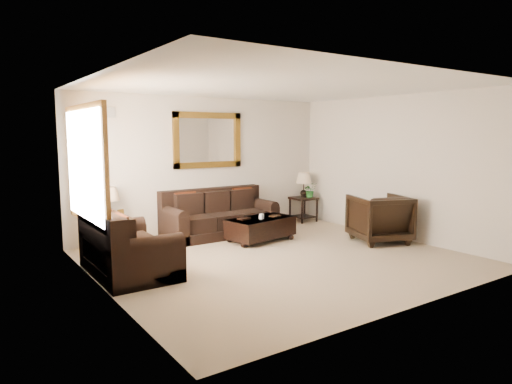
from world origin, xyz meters
TOP-DOWN VIEW (x-y plane):
  - room at (0.00, 0.00)m, footprint 5.51×5.01m
  - window at (-2.70, 0.90)m, footprint 0.07×1.96m
  - mirror at (0.05, 2.47)m, footprint 1.50×0.06m
  - air_vent at (-1.90, 2.48)m, footprint 0.25×0.02m
  - sofa at (0.05, 2.07)m, footprint 2.20×0.95m
  - loveseat at (-2.30, 0.61)m, footprint 0.99×1.66m
  - end_table_left at (-2.01, 2.22)m, footprint 0.48×0.48m
  - end_table_right at (2.34, 2.21)m, footprint 0.51×0.51m
  - coffee_table at (0.44, 1.18)m, footprint 1.38×0.91m
  - armchair at (2.20, -0.10)m, footprint 1.18×1.14m
  - potted_plant at (2.45, 2.11)m, footprint 0.36×0.38m

SIDE VIEW (x-z plane):
  - coffee_table at x=0.44m, z-range 0.00..0.54m
  - sofa at x=0.05m, z-range -0.12..0.78m
  - loveseat at x=-2.30m, z-range -0.12..0.81m
  - armchair at x=2.20m, z-range 0.00..0.96m
  - potted_plant at x=2.45m, z-range 0.55..0.81m
  - end_table_left at x=-2.01m, z-range 0.16..1.23m
  - end_table_right at x=2.34m, z-range 0.17..1.28m
  - room at x=0.00m, z-range 0.00..2.71m
  - window at x=-2.70m, z-range 0.72..2.38m
  - mirror at x=0.05m, z-range 1.30..2.40m
  - air_vent at x=-1.90m, z-range 2.26..2.44m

